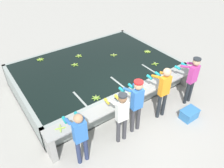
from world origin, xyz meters
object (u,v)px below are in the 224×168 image
at_px(worker_2, 136,101).
at_px(banana_bunch_floating_1, 114,55).
at_px(banana_bunch_ledge_2, 60,128).
at_px(worker_1, 121,113).
at_px(banana_bunch_floating_3, 155,64).
at_px(banana_bunch_floating_4, 75,65).
at_px(worker_3, 163,88).
at_px(crate, 189,114).
at_px(banana_bunch_floating_0, 147,52).
at_px(banana_bunch_floating_5, 40,59).
at_px(worker_0, 80,134).
at_px(knife_0, 118,100).
at_px(banana_bunch_floating_6, 79,56).
at_px(banana_bunch_ledge_0, 133,93).
at_px(worker_4, 192,76).
at_px(banana_bunch_ledge_1, 141,89).
at_px(banana_bunch_floating_2, 96,98).

distance_m(worker_2, banana_bunch_floating_1, 3.06).
distance_m(worker_2, banana_bunch_ledge_2, 2.08).
distance_m(worker_1, banana_bunch_floating_3, 3.00).
bearing_deg(banana_bunch_floating_4, worker_3, -66.29).
bearing_deg(worker_3, crate, -44.11).
relative_size(worker_1, crate, 2.95).
xyz_separation_m(banana_bunch_floating_0, banana_bunch_floating_5, (-3.68, 1.86, 0.00)).
bearing_deg(banana_bunch_floating_1, worker_0, -137.06).
relative_size(worker_1, worker_3, 0.92).
xyz_separation_m(worker_2, knife_0, (-0.18, 0.55, -0.22)).
xyz_separation_m(banana_bunch_floating_6, banana_bunch_ledge_0, (0.20, -2.98, 0.00)).
bearing_deg(worker_0, worker_4, -0.46).
bearing_deg(banana_bunch_floating_1, banana_bunch_floating_5, 151.67).
relative_size(worker_4, banana_bunch_floating_6, 6.10).
height_order(banana_bunch_ledge_1, crate, banana_bunch_ledge_1).
distance_m(banana_bunch_floating_4, banana_bunch_floating_5, 1.39).
bearing_deg(banana_bunch_floating_6, banana_bunch_ledge_0, -86.19).
xyz_separation_m(banana_bunch_floating_1, banana_bunch_ledge_2, (-3.28, -2.28, 0.00)).
bearing_deg(banana_bunch_floating_0, banana_bunch_ledge_1, -137.46).
bearing_deg(crate, worker_1, 165.28).
bearing_deg(banana_bunch_floating_5, banana_bunch_floating_6, -24.58).
relative_size(banana_bunch_floating_4, banana_bunch_ledge_2, 0.99).
distance_m(worker_1, worker_2, 0.56).
xyz_separation_m(worker_4, banana_bunch_ledge_0, (-1.92, 0.58, -0.17)).
xyz_separation_m(banana_bunch_floating_0, banana_bunch_floating_1, (-1.25, 0.55, 0.00)).
relative_size(worker_2, worker_4, 1.03).
relative_size(worker_3, crate, 3.19).
relative_size(banana_bunch_floating_5, knife_0, 0.84).
height_order(worker_0, banana_bunch_floating_6, worker_0).
distance_m(worker_1, banana_bunch_floating_4, 3.07).
xyz_separation_m(banana_bunch_floating_4, banana_bunch_ledge_2, (-1.72, -2.50, 0.00)).
xyz_separation_m(worker_2, banana_bunch_floating_1, (1.27, 2.78, -0.22)).
xyz_separation_m(banana_bunch_floating_2, knife_0, (0.49, -0.43, -0.01)).
relative_size(worker_4, banana_bunch_ledge_2, 6.13).
height_order(banana_bunch_floating_2, banana_bunch_floating_5, same).
distance_m(banana_bunch_floating_0, banana_bunch_floating_4, 2.91).
distance_m(banana_bunch_floating_0, banana_bunch_floating_2, 3.42).
height_order(banana_bunch_floating_1, banana_bunch_ledge_1, banana_bunch_ledge_1).
bearing_deg(banana_bunch_ledge_0, worker_2, -123.26).
distance_m(worker_2, banana_bunch_floating_2, 1.21).
bearing_deg(worker_4, banana_bunch_floating_1, 109.23).
xyz_separation_m(worker_4, banana_bunch_floating_5, (-3.42, 4.15, -0.18)).
bearing_deg(worker_0, knife_0, 20.28).
bearing_deg(crate, banana_bunch_floating_1, 96.91).
bearing_deg(worker_3, banana_bunch_floating_5, 118.15).
distance_m(banana_bunch_floating_2, crate, 2.94).
xyz_separation_m(banana_bunch_floating_5, banana_bunch_ledge_0, (1.50, -3.58, 0.00)).
height_order(worker_0, banana_bunch_floating_1, worker_0).
bearing_deg(worker_4, banana_bunch_ledge_1, 159.64).
height_order(worker_0, banana_bunch_floating_4, worker_0).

